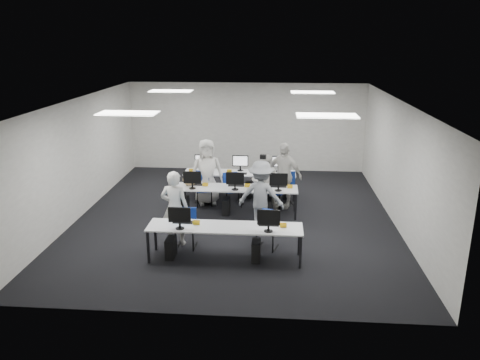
# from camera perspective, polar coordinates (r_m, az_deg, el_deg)

# --- Properties ---
(room) EXTENTS (9.00, 9.02, 3.00)m
(room) POSITION_cam_1_polar(r_m,az_deg,el_deg) (11.69, -0.63, 2.37)
(room) COLOR black
(room) RESTS_ON ground
(ceiling_panels) EXTENTS (5.20, 4.60, 0.02)m
(ceiling_panels) POSITION_cam_1_polar(r_m,az_deg,el_deg) (11.40, -0.65, 9.60)
(ceiling_panels) COLOR white
(ceiling_panels) RESTS_ON room
(desk_front) EXTENTS (3.20, 0.70, 0.73)m
(desk_front) POSITION_cam_1_polar(r_m,az_deg,el_deg) (9.69, -1.86, -5.95)
(desk_front) COLOR silver
(desk_front) RESTS_ON ground
(desk_mid) EXTENTS (3.20, 0.70, 0.73)m
(desk_mid) POSITION_cam_1_polar(r_m,az_deg,el_deg) (12.12, -0.53, -1.14)
(desk_mid) COLOR silver
(desk_mid) RESTS_ON ground
(desk_back) EXTENTS (3.20, 0.70, 0.73)m
(desk_back) POSITION_cam_1_polar(r_m,az_deg,el_deg) (13.45, -0.02, 0.73)
(desk_back) COLOR silver
(desk_back) RESTS_ON ground
(equipment_front) EXTENTS (2.51, 0.41, 1.19)m
(equipment_front) POSITION_cam_1_polar(r_m,az_deg,el_deg) (9.83, -2.97, -7.68)
(equipment_front) COLOR #0C55A1
(equipment_front) RESTS_ON desk_front
(equipment_mid) EXTENTS (2.91, 0.41, 1.19)m
(equipment_mid) POSITION_cam_1_polar(r_m,az_deg,el_deg) (12.22, -1.43, -2.58)
(equipment_mid) COLOR white
(equipment_mid) RESTS_ON desk_mid
(equipment_back) EXTENTS (2.91, 0.41, 1.19)m
(equipment_back) POSITION_cam_1_polar(r_m,az_deg,el_deg) (13.55, 0.79, -0.57)
(equipment_back) COLOR white
(equipment_back) RESTS_ON desk_back
(chair_0) EXTENTS (0.43, 0.47, 0.86)m
(chair_0) POSITION_cam_1_polar(r_m,az_deg,el_deg) (10.46, -6.55, -6.70)
(chair_0) COLOR navy
(chair_0) RESTS_ON ground
(chair_1) EXTENTS (0.52, 0.54, 0.83)m
(chair_1) POSITION_cam_1_polar(r_m,az_deg,el_deg) (10.38, 3.40, -6.88)
(chair_1) COLOR navy
(chair_1) RESTS_ON ground
(chair_2) EXTENTS (0.51, 0.54, 0.86)m
(chair_2) POSITION_cam_1_polar(r_m,az_deg,el_deg) (12.94, -4.42, -1.88)
(chair_2) COLOR navy
(chair_2) RESTS_ON ground
(chair_3) EXTENTS (0.58, 0.60, 0.90)m
(chair_3) POSITION_cam_1_polar(r_m,az_deg,el_deg) (12.86, -0.99, -1.91)
(chair_3) COLOR navy
(chair_3) RESTS_ON ground
(chair_4) EXTENTS (0.55, 0.58, 0.86)m
(chair_4) POSITION_cam_1_polar(r_m,az_deg,el_deg) (12.76, 4.39, -2.18)
(chair_4) COLOR navy
(chair_4) RESTS_ON ground
(chair_5) EXTENTS (0.60, 0.62, 0.95)m
(chair_5) POSITION_cam_1_polar(r_m,az_deg,el_deg) (13.17, -4.23, -1.41)
(chair_5) COLOR navy
(chair_5) RESTS_ON ground
(chair_6) EXTENTS (0.53, 0.55, 0.82)m
(chair_6) POSITION_cam_1_polar(r_m,az_deg,el_deg) (13.04, -0.66, -1.75)
(chair_6) COLOR navy
(chair_6) RESTS_ON ground
(chair_7) EXTENTS (0.60, 0.63, 0.98)m
(chair_7) POSITION_cam_1_polar(r_m,az_deg,el_deg) (13.04, 5.40, -1.59)
(chair_7) COLOR navy
(chair_7) RESTS_ON ground
(handbag) EXTENTS (0.40, 0.28, 0.31)m
(handbag) POSITION_cam_1_polar(r_m,az_deg,el_deg) (12.30, -6.13, 0.03)
(handbag) COLOR tan
(handbag) RESTS_ON desk_mid
(student_0) EXTENTS (0.65, 0.46, 1.70)m
(student_0) POSITION_cam_1_polar(r_m,az_deg,el_deg) (10.44, -7.97, -3.40)
(student_0) COLOR white
(student_0) RESTS_ON ground
(student_1) EXTENTS (0.81, 0.67, 1.52)m
(student_1) POSITION_cam_1_polar(r_m,az_deg,el_deg) (12.49, 3.12, -0.22)
(student_1) COLOR white
(student_1) RESTS_ON ground
(student_2) EXTENTS (1.01, 0.79, 1.82)m
(student_2) POSITION_cam_1_polar(r_m,az_deg,el_deg) (12.87, -4.06, 0.98)
(student_2) COLOR white
(student_2) RESTS_ON ground
(student_3) EXTENTS (1.14, 0.81, 1.79)m
(student_3) POSITION_cam_1_polar(r_m,az_deg,el_deg) (12.66, 5.29, 0.61)
(student_3) COLOR white
(student_3) RESTS_ON ground
(photographer) EXTENTS (1.19, 0.80, 1.70)m
(photographer) POSITION_cam_1_polar(r_m,az_deg,el_deg) (11.12, 2.58, -1.92)
(photographer) COLOR gray
(photographer) RESTS_ON ground
(dslr_camera) EXTENTS (0.17, 0.20, 0.10)m
(dslr_camera) POSITION_cam_1_polar(r_m,az_deg,el_deg) (11.03, 2.83, 2.84)
(dslr_camera) COLOR black
(dslr_camera) RESTS_ON photographer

